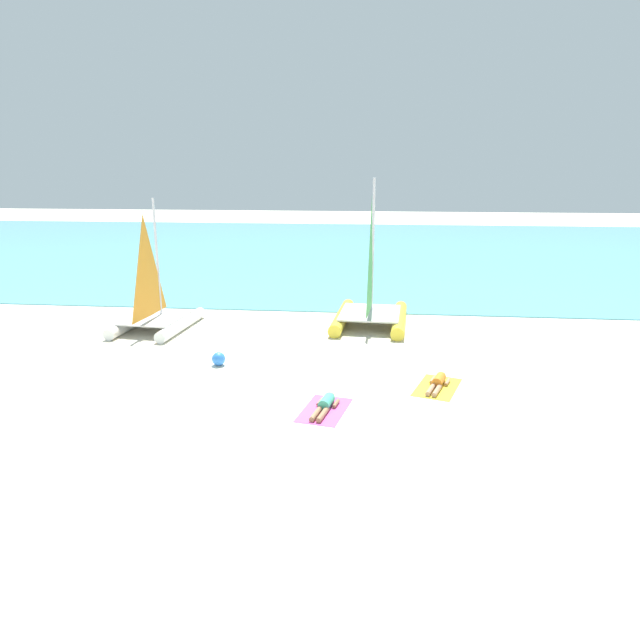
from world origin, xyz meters
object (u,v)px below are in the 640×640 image
sailboat_yellow (370,304)px  beach_ball (219,359)px  sunbather_right (438,382)px  towel_left (324,410)px  sunbather_left (325,405)px  towel_right (437,387)px  sailboat_white (155,311)px

sailboat_yellow → beach_ball: 7.22m
sunbather_right → beach_ball: bearing=-172.0°
towel_left → sunbather_left: bearing=79.1°
sailboat_yellow → towel_right: sailboat_yellow is taller
sunbather_left → towel_right: (3.10, 1.90, -0.13)m
sailboat_white → sunbather_right: 11.67m
sailboat_white → towel_right: bearing=-21.4°
sailboat_yellow → towel_right: (2.09, -6.62, -0.86)m
sunbather_right → beach_ball: (-6.87, 1.16, 0.09)m
sailboat_white → sunbather_left: 10.22m
sunbather_left → sailboat_white: bearing=147.2°
sunbather_right → sailboat_yellow: bearing=125.5°
sunbather_right → towel_left: bearing=-129.5°
sunbather_right → beach_ball: size_ratio=3.50×
towel_left → sunbather_right: 3.73m
sailboat_white → sunbather_left: sailboat_white is taller
sunbather_left → beach_ball: beach_ball is taller
sailboat_yellow → sunbather_left: 8.61m
towel_left → sunbather_left: size_ratio=1.22×
towel_left → sunbather_right: bearing=33.0°
sailboat_yellow → beach_ball: bearing=-128.0°
towel_left → beach_ball: size_ratio=4.32×
towel_right → sunbather_right: (0.02, 0.06, 0.13)m
beach_ball → towel_right: bearing=-10.1°
sailboat_white → sunbather_right: size_ratio=3.29×
sailboat_yellow → towel_right: 6.99m
sailboat_white → beach_ball: (3.62, -3.92, -0.53)m
sunbather_left → towel_right: sunbather_left is taller
sunbather_right → beach_ball: 6.97m
sailboat_yellow → sailboat_white: bearing=-166.6°
sailboat_yellow → towel_right: bearing=-69.0°
sailboat_white → sailboat_yellow: 8.51m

